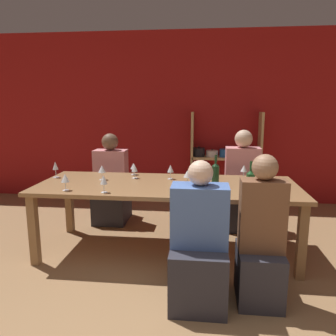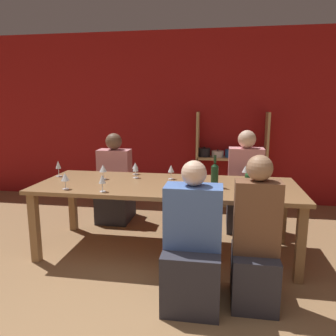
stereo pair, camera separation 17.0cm
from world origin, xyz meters
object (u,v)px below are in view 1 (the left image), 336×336
(wine_glass_red_b, at_px, (135,169))
(wine_glass_empty_c, at_px, (187,174))
(wine_bottle_green, at_px, (250,181))
(wine_glass_red_d, at_px, (55,166))
(wine_glass_red_c, at_px, (193,167))
(wine_bottle_dark, at_px, (215,174))
(person_near_a, at_px, (199,252))
(wine_glass_empty_b, at_px, (134,166))
(wine_glass_empty_d, at_px, (171,169))
(dining_table, at_px, (167,191))
(wine_glass_empty_a, at_px, (102,169))
(wine_glass_white_a, at_px, (65,178))
(person_far_b, at_px, (241,192))
(wine_glass_red_a, at_px, (244,169))
(wine_glass_red_e, at_px, (104,180))
(person_far_a, at_px, (112,190))
(person_near_b, at_px, (260,248))
(shelf_unit, at_px, (223,171))

(wine_glass_red_b, distance_m, wine_glass_empty_c, 0.65)
(wine_bottle_green, relative_size, wine_glass_red_d, 1.64)
(wine_glass_red_c, xyz_separation_m, wine_glass_empty_c, (-0.04, -0.46, 0.01))
(wine_bottle_dark, relative_size, person_near_a, 0.28)
(wine_glass_empty_b, xyz_separation_m, wine_glass_empty_d, (0.46, -0.18, 0.01))
(dining_table, height_order, wine_glass_empty_d, wine_glass_empty_d)
(wine_glass_empty_a, height_order, person_near_a, person_near_a)
(wine_glass_white_a, bearing_deg, wine_glass_empty_b, 57.14)
(wine_glass_empty_c, xyz_separation_m, person_far_b, (0.65, 0.84, -0.40))
(wine_glass_red_a, relative_size, wine_glass_red_b, 0.98)
(wine_glass_red_b, xyz_separation_m, wine_glass_red_c, (0.65, 0.22, -0.01))
(wine_bottle_green, relative_size, wine_glass_empty_a, 1.86)
(wine_glass_red_e, xyz_separation_m, wine_glass_white_a, (-0.39, 0.03, -0.00))
(wine_glass_red_a, distance_m, wine_glass_red_b, 1.22)
(wine_glass_red_c, distance_m, person_far_a, 1.27)
(dining_table, height_order, wine_glass_red_d, wine_glass_red_d)
(wine_glass_empty_d, bearing_deg, person_far_a, 143.19)
(dining_table, height_order, person_far_a, person_far_a)
(wine_glass_white_a, xyz_separation_m, person_near_b, (1.78, -0.44, -0.42))
(wine_glass_empty_a, xyz_separation_m, wine_glass_red_c, (0.99, 0.34, -0.02))
(wine_glass_red_e, xyz_separation_m, person_far_a, (-0.30, 1.28, -0.44))
(person_near_a, bearing_deg, wine_bottle_dark, 80.12)
(shelf_unit, relative_size, person_near_a, 1.25)
(person_far_a, bearing_deg, person_near_b, 135.21)
(wine_bottle_green, xyz_separation_m, wine_bottle_dark, (-0.32, 0.22, 0.01))
(person_near_a, bearing_deg, wine_glass_empty_c, 99.32)
(wine_glass_empty_d, bearing_deg, wine_glass_red_c, 41.99)
(wine_glass_red_d, xyz_separation_m, person_near_a, (1.64, -1.03, -0.47))
(shelf_unit, height_order, dining_table, shelf_unit)
(wine_glass_white_a, height_order, person_far_b, person_far_b)
(dining_table, xyz_separation_m, wine_glass_white_a, (-0.94, -0.37, 0.19))
(shelf_unit, height_order, person_far_b, shelf_unit)
(person_far_a, distance_m, person_far_b, 1.72)
(wine_glass_white_a, bearing_deg, person_near_b, -13.79)
(dining_table, xyz_separation_m, wine_glass_empty_d, (0.01, 0.23, 0.19))
(wine_bottle_dark, distance_m, wine_glass_white_a, 1.47)
(dining_table, relative_size, wine_glass_empty_c, 17.82)
(wine_glass_empty_c, relative_size, person_near_a, 0.13)
(dining_table, xyz_separation_m, wine_glass_red_a, (0.83, 0.35, 0.18))
(wine_glass_red_c, bearing_deg, person_near_a, -85.76)
(wine_glass_red_e, relative_size, person_far_a, 0.14)
(wine_glass_empty_b, xyz_separation_m, wine_glass_red_d, (-0.85, -0.24, 0.03))
(wine_glass_red_c, distance_m, wine_glass_red_d, 1.57)
(dining_table, relative_size, wine_bottle_green, 8.93)
(person_far_a, bearing_deg, wine_glass_empty_b, 131.36)
(wine_glass_red_b, bearing_deg, person_near_b, -39.89)
(shelf_unit, distance_m, wine_glass_empty_b, 1.84)
(wine_glass_red_c, bearing_deg, wine_glass_empty_a, -161.18)
(wine_glass_empty_a, bearing_deg, wine_bottle_dark, -7.38)
(wine_bottle_green, relative_size, wine_glass_red_e, 1.80)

